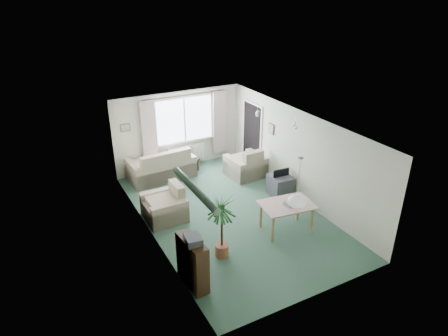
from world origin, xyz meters
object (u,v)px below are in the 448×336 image
houseplant (222,227)px  pet_bed (240,169)px  bookshelf (193,263)px  armchair_corner (246,162)px  armchair_left (164,203)px  sofa (161,163)px  dining_table (286,218)px  coffee_table (184,167)px  tv_cube (280,185)px

houseplant → pet_bed: bearing=54.6°
bookshelf → pet_bed: size_ratio=1.92×
armchair_corner → armchair_left: armchair_corner is taller
sofa → bookshelf: (-1.05, -4.65, 0.04)m
sofa → bookshelf: 4.77m
armchair_left → dining_table: 2.94m
armchair_corner → coffee_table: bearing=-36.7°
armchair_corner → bookshelf: bookshelf is taller
sofa → coffee_table: bearing=174.3°
armchair_corner → houseplant: 3.93m
armchair_corner → coffee_table: (-1.56, 1.02, -0.25)m
bookshelf → tv_cube: 4.14m
sofa → houseplant: houseplant is taller
dining_table → tv_cube: size_ratio=1.78×
bookshelf → armchair_left: bearing=77.5°
sofa → dining_table: 4.29m
bookshelf → tv_cube: bookshelf is taller
dining_table → tv_cube: 1.72m
armchair_corner → coffee_table: 1.88m
sofa → armchair_left: sofa is taller
armchair_left → coffee_table: (1.42, 2.14, -0.23)m
armchair_left → coffee_table: 2.58m
sofa → coffee_table: 0.75m
sofa → bookshelf: bearing=73.2°
dining_table → tv_cube: (0.89, 1.47, -0.06)m
houseplant → tv_cube: size_ratio=2.35×
armchair_corner → houseplant: bearing=48.4°
armchair_corner → tv_cube: 1.49m
coffee_table → pet_bed: size_ratio=1.71×
pet_bed → sofa: bearing=163.9°
armchair_left → houseplant: (0.56, -1.97, 0.29)m
sofa → coffee_table: (0.70, -0.02, -0.26)m
bookshelf → houseplant: houseplant is taller
coffee_table → pet_bed: (1.60, -0.64, -0.15)m
dining_table → pet_bed: dining_table is taller
houseplant → tv_cube: bearing=31.5°
armchair_left → coffee_table: bearing=145.6°
dining_table → pet_bed: bearing=78.0°
armchair_left → bookshelf: (-0.34, -2.49, 0.07)m
armchair_corner → pet_bed: size_ratio=1.93×
sofa → armchair_corner: bearing=151.2°
tv_cube → armchair_left: bearing=178.1°
armchair_corner → tv_cube: armchair_corner is taller
armchair_left → coffee_table: size_ratio=1.08×
sofa → tv_cube: (2.49, -2.51, -0.19)m
armchair_left → dining_table: (2.31, -1.82, -0.09)m
coffee_table → bookshelf: size_ratio=0.89×
armchair_corner → bookshelf: bearing=43.9°
houseplant → pet_bed: (2.46, 3.46, -0.67)m
armchair_left → coffee_table: armchair_left is taller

